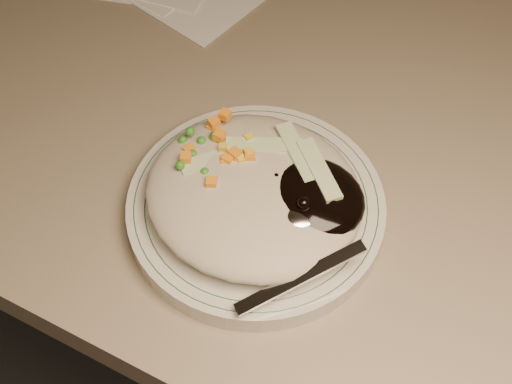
% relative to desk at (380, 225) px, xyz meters
% --- Properties ---
extents(desk, '(1.40, 0.70, 0.74)m').
position_rel_desk_xyz_m(desk, '(0.00, 0.00, 0.00)').
color(desk, gray).
rests_on(desk, ground).
extents(plate, '(0.23, 0.23, 0.02)m').
position_rel_desk_xyz_m(plate, '(-0.08, -0.18, 0.21)').
color(plate, silver).
rests_on(plate, desk).
extents(plate_rim, '(0.22, 0.22, 0.00)m').
position_rel_desk_xyz_m(plate_rim, '(-0.08, -0.18, 0.22)').
color(plate_rim, '#144723').
rests_on(plate_rim, plate).
extents(meal, '(0.21, 0.19, 0.05)m').
position_rel_desk_xyz_m(meal, '(-0.08, -0.18, 0.24)').
color(meal, '#B0A88F').
rests_on(meal, plate).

